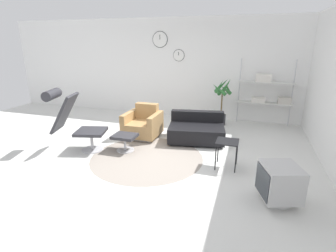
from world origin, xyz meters
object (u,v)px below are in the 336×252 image
at_px(armchair_red, 143,125).
at_px(crt_television, 279,183).
at_px(side_table, 227,145).
at_px(couch_low, 196,131).
at_px(potted_plant, 222,101).
at_px(ottoman, 125,139).
at_px(shelf_unit, 267,91).
at_px(lounge_chair, 71,116).

relative_size(armchair_red, crt_television, 1.22).
bearing_deg(armchair_red, side_table, 153.18).
distance_m(couch_low, potted_plant, 1.46).
relative_size(couch_low, potted_plant, 1.07).
bearing_deg(ottoman, shelf_unit, 44.26).
bearing_deg(side_table, lounge_chair, -177.17).
distance_m(ottoman, shelf_unit, 3.91).
height_order(couch_low, side_table, couch_low).
xyz_separation_m(lounge_chair, shelf_unit, (3.78, 2.96, 0.20)).
bearing_deg(armchair_red, shelf_unit, -146.83).
distance_m(couch_low, side_table, 1.42).
bearing_deg(crt_television, shelf_unit, -17.31).
height_order(potted_plant, shelf_unit, shelf_unit).
relative_size(lounge_chair, crt_television, 1.94).
bearing_deg(potted_plant, lounge_chair, -134.97).
bearing_deg(crt_television, lounge_chair, 60.69).
distance_m(crt_television, shelf_unit, 3.75).
xyz_separation_m(armchair_red, potted_plant, (1.63, 1.48, 0.37)).
bearing_deg(couch_low, lounge_chair, 20.18).
relative_size(lounge_chair, side_table, 2.52).
height_order(couch_low, crt_television, couch_low).
xyz_separation_m(lounge_chair, potted_plant, (2.66, 2.67, -0.07)).
xyz_separation_m(couch_low, side_table, (0.78, -1.17, 0.20)).
relative_size(ottoman, armchair_red, 0.60).
bearing_deg(side_table, potted_plant, 99.13).
bearing_deg(potted_plant, ottoman, -124.50).
xyz_separation_m(armchair_red, crt_television, (2.83, -1.92, 0.02)).
bearing_deg(lounge_chair, potted_plant, 119.89).
distance_m(ottoman, crt_television, 3.02).
bearing_deg(side_table, couch_low, 123.83).
xyz_separation_m(couch_low, shelf_unit, (1.49, 1.64, 0.69)).
bearing_deg(ottoman, potted_plant, 55.50).
bearing_deg(couch_low, potted_plant, -115.53).
bearing_deg(shelf_unit, ottoman, -135.74).
xyz_separation_m(crt_television, shelf_unit, (-0.08, 3.70, 0.62)).
bearing_deg(ottoman, lounge_chair, -164.86).
distance_m(lounge_chair, shelf_unit, 4.81).
bearing_deg(potted_plant, armchair_red, -137.79).
relative_size(ottoman, potted_plant, 0.37).
relative_size(couch_low, side_table, 2.71).
relative_size(armchair_red, potted_plant, 0.62).
relative_size(lounge_chair, ottoman, 2.68).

